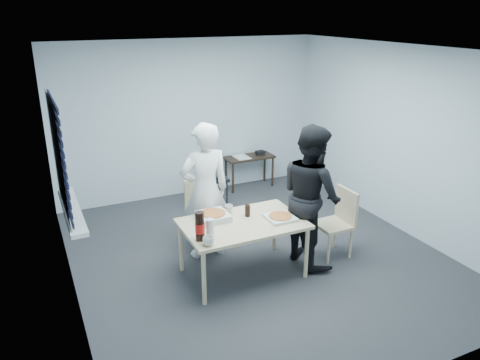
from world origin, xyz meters
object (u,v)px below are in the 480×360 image
chair_far (202,207)px  chair_right (339,218)px  person_white (205,191)px  side_table (249,161)px  soda_bottle (200,227)px  dining_table (243,227)px  stool (214,184)px  person_black (311,195)px  mug_b (229,209)px  mug_a (208,241)px  backpack (214,166)px

chair_far → chair_right: bearing=-35.9°
chair_far → person_white: (-0.09, -0.35, 0.37)m
chair_far → chair_right: same height
side_table → soda_bottle: 3.47m
dining_table → soda_bottle: (-0.61, -0.20, 0.22)m
side_table → soda_bottle: soda_bottle is taller
person_white → stool: (0.64, 1.31, -0.45)m
person_black → mug_b: 1.02m
person_black → mug_b: person_black is taller
chair_right → person_black: 0.57m
chair_right → mug_a: 1.94m
chair_right → person_white: person_white is taller
person_black → stool: bearing=13.8°
stool → mug_b: bearing=-105.7°
soda_bottle → person_white: bearing=65.3°
soda_bottle → dining_table: bearing=18.5°
chair_right → soda_bottle: (-1.94, -0.13, 0.33)m
chair_right → backpack: (-0.91, 2.01, 0.22)m
chair_far → person_white: bearing=-104.0°
chair_far → person_black: bearing=-44.6°
mug_a → mug_b: size_ratio=1.23×
stool → mug_b: mug_b is taller
dining_table → soda_bottle: bearing=-161.5°
stool → backpack: bearing=-90.0°
chair_right → mug_a: chair_right is taller
chair_right → side_table: size_ratio=1.03×
dining_table → person_black: size_ratio=0.80×
backpack → soda_bottle: size_ratio=1.18×
dining_table → person_black: bearing=-2.3°
chair_far → stool: 1.11m
person_white → backpack: 1.46m
stool → chair_right: bearing=-65.7°
dining_table → side_table: (1.38, 2.62, -0.13)m
person_black → side_table: 2.72m
chair_far → soda_bottle: bearing=-111.7°
dining_table → stool: 2.00m
backpack → mug_a: size_ratio=3.15×
person_white → stool: bearing=-116.1°
chair_right → stool: 2.22m
chair_right → mug_b: (-1.37, 0.41, 0.22)m
chair_far → person_white: size_ratio=0.50×
mug_a → mug_b: (0.54, 0.68, -0.00)m
person_black → dining_table: bearing=87.7°
chair_far → mug_b: chair_far is taller
chair_right → mug_a: (-1.90, -0.28, 0.22)m
stool → soda_bottle: (-1.03, -2.15, 0.41)m
side_table → soda_bottle: size_ratio=2.64×
chair_right → mug_b: chair_right is taller
side_table → mug_b: bearing=-121.7°
backpack → person_white: bearing=-132.1°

